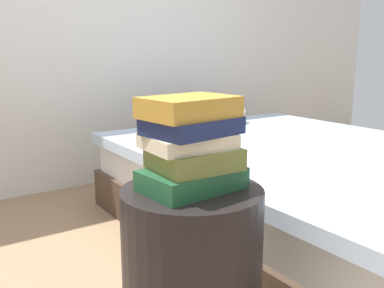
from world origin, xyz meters
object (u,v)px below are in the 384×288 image
(book_forest, at_px, (193,179))
(book_cream, at_px, (188,141))
(bed, at_px, (298,188))
(book_ochre, at_px, (189,107))
(side_table, at_px, (192,283))
(book_navy, at_px, (193,126))
(book_olive, at_px, (194,158))

(book_forest, bearing_deg, book_cream, 138.36)
(bed, bearing_deg, book_ochre, -152.45)
(side_table, bearing_deg, book_forest, 11.12)
(side_table, height_order, book_navy, book_navy)
(bed, height_order, book_ochre, book_ochre)
(book_ochre, bearing_deg, book_olive, -29.84)
(book_olive, relative_size, book_ochre, 0.91)
(side_table, distance_m, book_cream, 0.42)
(book_olive, xyz_separation_m, book_navy, (-0.01, 0.00, 0.09))
(book_olive, relative_size, book_navy, 0.94)
(bed, height_order, book_cream, book_cream)
(book_olive, height_order, book_cream, book_cream)
(bed, height_order, book_navy, book_navy)
(book_ochre, bearing_deg, bed, 20.74)
(book_forest, bearing_deg, side_table, -173.34)
(side_table, distance_m, book_forest, 0.31)
(book_navy, xyz_separation_m, book_ochre, (-0.01, 0.01, 0.05))
(bed, relative_size, book_forest, 7.52)
(book_forest, height_order, book_navy, book_navy)
(book_forest, height_order, book_cream, book_cream)
(bed, relative_size, book_olive, 9.16)
(book_cream, relative_size, book_ochre, 0.93)
(book_ochre, bearing_deg, book_cream, 101.77)
(book_cream, distance_m, book_ochre, 0.09)
(book_olive, distance_m, book_navy, 0.09)
(book_ochre, bearing_deg, side_table, -47.95)
(book_cream, relative_size, book_navy, 0.96)
(book_forest, distance_m, book_ochre, 0.20)
(book_olive, bearing_deg, book_ochre, 158.62)
(book_cream, bearing_deg, book_ochre, -69.58)
(book_olive, bearing_deg, book_forest, 154.51)
(bed, bearing_deg, book_navy, -152.04)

